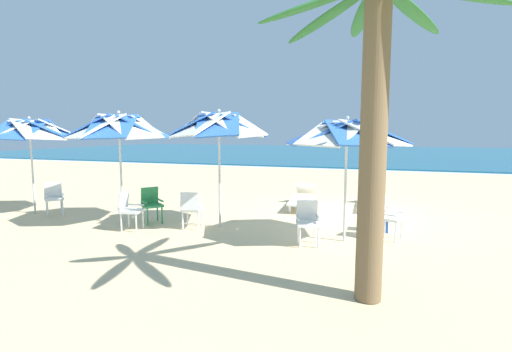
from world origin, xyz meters
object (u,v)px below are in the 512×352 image
object	(u,v)px
plastic_chair_1	(308,220)
sun_lounger_0	(375,198)
cooler_box	(377,222)
plastic_chair_2	(191,208)
plastic_chair_0	(387,215)
plastic_chair_5	(54,196)
plastic_chair_3	(151,203)
beach_umbrella_3	(30,130)
sun_lounger_1	(303,198)
beach_umbrella_2	(119,128)
plastic_chair_4	(129,209)
beach_umbrella_1	(219,126)
palm_tree_0	(375,105)
beach_umbrella_0	(347,134)

from	to	relation	value
plastic_chair_1	sun_lounger_0	bearing A→B (deg)	74.89
cooler_box	plastic_chair_2	bearing A→B (deg)	-163.46
plastic_chair_0	plastic_chair_5	distance (m)	8.47
plastic_chair_3	beach_umbrella_3	size ratio (longest dim) A/B	0.33
sun_lounger_1	beach_umbrella_2	bearing A→B (deg)	-137.78
plastic_chair_0	plastic_chair_4	world-z (taller)	same
plastic_chair_4	beach_umbrella_3	size ratio (longest dim) A/B	0.33
beach_umbrella_1	sun_lounger_1	distance (m)	3.82
beach_umbrella_1	beach_umbrella_3	size ratio (longest dim) A/B	1.04
plastic_chair_1	plastic_chair_5	distance (m)	7.00
plastic_chair_3	plastic_chair_4	bearing A→B (deg)	-94.47
beach_umbrella_3	plastic_chair_5	distance (m)	1.86
plastic_chair_5	palm_tree_0	world-z (taller)	palm_tree_0
plastic_chair_3	beach_umbrella_3	world-z (taller)	beach_umbrella_3
palm_tree_0	plastic_chair_5	bearing A→B (deg)	162.68
sun_lounger_0	plastic_chair_1	bearing A→B (deg)	-105.11
beach_umbrella_2	palm_tree_0	xyz separation A→B (m)	(5.85, -2.34, 0.24)
beach_umbrella_2	plastic_chair_3	size ratio (longest dim) A/B	3.13
beach_umbrella_0	plastic_chair_3	distance (m)	4.92
plastic_chair_1	plastic_chair_4	world-z (taller)	same
sun_lounger_0	cooler_box	xyz separation A→B (m)	(0.12, -2.70, -0.08)
plastic_chair_1	sun_lounger_0	size ratio (longest dim) A/B	0.40
beach_umbrella_0	beach_umbrella_2	xyz separation A→B (m)	(-5.25, -0.22, 0.14)
plastic_chair_3	beach_umbrella_2	bearing A→B (deg)	-154.51
plastic_chair_1	cooler_box	world-z (taller)	plastic_chair_1
beach_umbrella_0	sun_lounger_1	xyz separation A→B (m)	(-1.53, 3.16, -1.89)
beach_umbrella_0	beach_umbrella_3	distance (m)	8.24
beach_umbrella_0	palm_tree_0	bearing A→B (deg)	-76.84
beach_umbrella_2	sun_lounger_1	distance (m)	5.42
plastic_chair_0	cooler_box	distance (m)	0.69
plastic_chair_0	beach_umbrella_1	bearing A→B (deg)	-176.35
plastic_chair_1	plastic_chair_3	xyz separation A→B (m)	(-3.97, 0.56, 0.00)
beach_umbrella_1	plastic_chair_5	xyz separation A→B (m)	(-4.77, -0.22, -1.85)
plastic_chair_2	beach_umbrella_2	xyz separation A→B (m)	(-1.83, -0.09, 1.82)
beach_umbrella_1	plastic_chair_2	xyz separation A→B (m)	(-0.55, -0.37, -1.85)
plastic_chair_2	cooler_box	bearing A→B (deg)	16.54
plastic_chair_0	beach_umbrella_1	size ratio (longest dim) A/B	0.32
beach_umbrella_2	beach_umbrella_3	world-z (taller)	beach_umbrella_2
plastic_chair_0	beach_umbrella_3	distance (m)	9.24
plastic_chair_0	sun_lounger_0	bearing A→B (deg)	95.72
plastic_chair_4	palm_tree_0	size ratio (longest dim) A/B	0.21
beach_umbrella_0	beach_umbrella_3	bearing A→B (deg)	-179.50
beach_umbrella_0	cooler_box	size ratio (longest dim) A/B	5.05
plastic_chair_3	cooler_box	world-z (taller)	plastic_chair_3
plastic_chair_1	plastic_chair_2	xyz separation A→B (m)	(-2.76, 0.35, 0.00)
beach_umbrella_1	cooler_box	world-z (taller)	beach_umbrella_1
plastic_chair_4	beach_umbrella_1	bearing A→B (deg)	27.21
cooler_box	beach_umbrella_3	bearing A→B (deg)	-172.68
beach_umbrella_0	plastic_chair_3	bearing A→B (deg)	179.01
plastic_chair_0	beach_umbrella_2	xyz separation A→B (m)	(-6.06, -0.69, 1.82)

